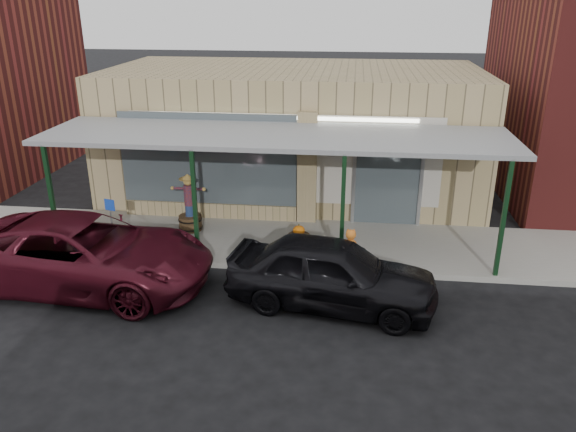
# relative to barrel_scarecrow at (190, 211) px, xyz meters

# --- Properties ---
(ground) EXTENTS (120.00, 120.00, 0.00)m
(ground) POSITION_rel_barrel_scarecrow_xyz_m (2.53, -4.01, -0.71)
(ground) COLOR black
(ground) RESTS_ON ground
(sidewalk) EXTENTS (40.00, 3.20, 0.15)m
(sidewalk) POSITION_rel_barrel_scarecrow_xyz_m (2.53, -0.41, -0.64)
(sidewalk) COLOR gray
(sidewalk) RESTS_ON ground
(storefront) EXTENTS (12.00, 6.25, 4.20)m
(storefront) POSITION_rel_barrel_scarecrow_xyz_m (2.53, 4.15, 1.38)
(storefront) COLOR #9E8861
(storefront) RESTS_ON ground
(awning) EXTENTS (12.00, 3.00, 3.04)m
(awning) POSITION_rel_barrel_scarecrow_xyz_m (2.53, -0.45, 2.30)
(awning) COLOR slate
(awning) RESTS_ON ground
(block_buildings_near) EXTENTS (61.00, 8.00, 8.00)m
(block_buildings_near) POSITION_rel_barrel_scarecrow_xyz_m (4.53, 5.19, 3.05)
(block_buildings_near) COLOR maroon
(block_buildings_near) RESTS_ON ground
(barrel_scarecrow) EXTENTS (1.01, 0.75, 1.66)m
(barrel_scarecrow) POSITION_rel_barrel_scarecrow_xyz_m (0.00, 0.00, 0.00)
(barrel_scarecrow) COLOR #48371D
(barrel_scarecrow) RESTS_ON sidewalk
(barrel_pumpkin) EXTENTS (0.63, 0.63, 0.70)m
(barrel_pumpkin) POSITION_rel_barrel_scarecrow_xyz_m (3.19, -0.91, -0.31)
(barrel_pumpkin) COLOR #48371D
(barrel_pumpkin) RESTS_ON sidewalk
(handicap_sign) EXTENTS (0.29, 0.09, 1.43)m
(handicap_sign) POSITION_rel_barrel_scarecrow_xyz_m (-1.58, -1.61, 0.36)
(handicap_sign) COLOR gray
(handicap_sign) RESTS_ON sidewalk
(parked_sedan) EXTENTS (4.81, 2.56, 1.56)m
(parked_sedan) POSITION_rel_barrel_scarecrow_xyz_m (4.17, -3.44, 0.07)
(parked_sedan) COLOR black
(parked_sedan) RESTS_ON ground
(car_maroon) EXTENTS (6.12, 3.13, 1.66)m
(car_maroon) POSITION_rel_barrel_scarecrow_xyz_m (-1.59, -3.21, 0.12)
(car_maroon) COLOR #440D19
(car_maroon) RESTS_ON ground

